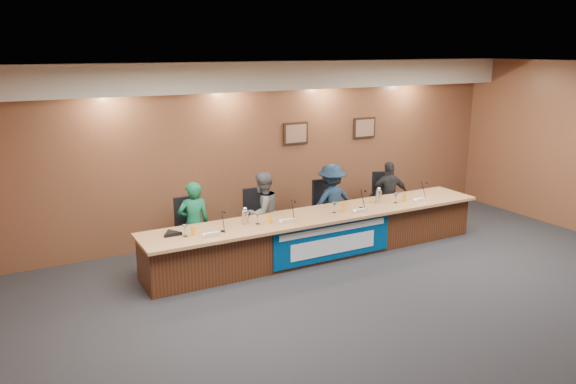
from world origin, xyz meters
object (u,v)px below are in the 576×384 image
(office_chair_c, at_px, (328,213))
(speakerphone, at_px, (172,234))
(panelist_b, at_px, (262,213))
(office_chair_d, at_px, (385,204))
(panelist_c, at_px, (332,202))
(carafe_right, at_px, (378,197))
(panelist_d, at_px, (389,196))
(dais_body, at_px, (320,235))
(panelist_a, at_px, (194,224))
(banner, at_px, (333,241))
(office_chair_a, at_px, (192,235))
(carafe_left, at_px, (245,217))
(office_chair_b, at_px, (260,224))

(office_chair_c, xyz_separation_m, speakerphone, (-3.14, -0.64, 0.30))
(panelist_b, bearing_deg, office_chair_d, 164.71)
(panelist_c, height_order, carafe_right, panelist_c)
(panelist_b, distance_m, office_chair_c, 1.42)
(panelist_b, xyz_separation_m, panelist_d, (2.71, 0.00, -0.04))
(dais_body, xyz_separation_m, panelist_c, (0.60, 0.59, 0.36))
(panelist_a, relative_size, speakerphone, 4.33)
(panelist_c, relative_size, speakerphone, 4.41)
(banner, distance_m, panelist_a, 2.27)
(dais_body, bearing_deg, panelist_c, 44.25)
(panelist_a, bearing_deg, panelist_b, -171.29)
(panelist_d, bearing_deg, carafe_right, 58.93)
(panelist_d, bearing_deg, dais_body, 36.81)
(office_chair_c, height_order, speakerphone, speakerphone)
(office_chair_d, xyz_separation_m, speakerphone, (-4.45, -0.64, 0.30))
(dais_body, xyz_separation_m, panelist_a, (-2.01, 0.59, 0.34))
(office_chair_d, bearing_deg, banner, -129.20)
(panelist_b, bearing_deg, panelist_c, 162.59)
(banner, xyz_separation_m, office_chair_c, (0.60, 1.10, 0.10))
(panelist_d, xyz_separation_m, office_chair_a, (-3.93, 0.10, -0.18))
(panelist_b, relative_size, carafe_left, 6.29)
(panelist_b, distance_m, panelist_d, 2.71)
(office_chair_c, distance_m, office_chair_d, 1.31)
(dais_body, distance_m, office_chair_a, 2.13)
(banner, xyz_separation_m, speakerphone, (-2.54, 0.47, 0.40))
(panelist_d, relative_size, office_chair_c, 2.77)
(panelist_b, xyz_separation_m, office_chair_a, (-1.22, 0.10, -0.23))
(office_chair_c, distance_m, speakerphone, 3.22)
(office_chair_d, distance_m, carafe_right, 1.03)
(panelist_a, bearing_deg, panelist_d, -171.29)
(office_chair_c, distance_m, carafe_left, 2.12)
(office_chair_c, bearing_deg, dais_body, -130.21)
(office_chair_c, bearing_deg, panelist_d, -3.31)
(dais_body, distance_m, carafe_left, 1.46)
(panelist_a, height_order, panelist_b, panelist_b)
(banner, relative_size, panelist_d, 1.66)
(office_chair_a, height_order, speakerphone, speakerphone)
(panelist_d, height_order, carafe_right, panelist_d)
(panelist_a, xyz_separation_m, office_chair_c, (2.61, 0.10, -0.21))
(panelist_b, distance_m, office_chair_a, 1.24)
(banner, xyz_separation_m, office_chair_a, (-2.01, 1.10, 0.10))
(banner, distance_m, carafe_right, 1.39)
(dais_body, distance_m, banner, 0.42)
(dais_body, distance_m, office_chair_d, 2.04)
(banner, xyz_separation_m, carafe_left, (-1.37, 0.44, 0.48))
(carafe_left, relative_size, speakerphone, 0.70)
(panelist_b, relative_size, office_chair_b, 2.94)
(dais_body, bearing_deg, banner, -90.00)
(banner, height_order, panelist_d, panelist_d)
(office_chair_a, bearing_deg, panelist_b, -5.88)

